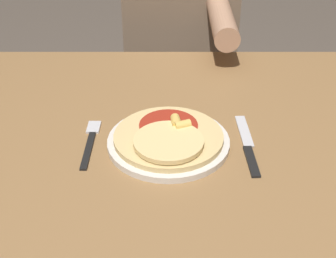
# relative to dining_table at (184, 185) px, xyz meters

# --- Properties ---
(dining_table) EXTENTS (1.21, 0.97, 0.77)m
(dining_table) POSITION_rel_dining_table_xyz_m (0.00, 0.00, 0.00)
(dining_table) COLOR olive
(dining_table) RESTS_ON ground_plane
(plate) EXTENTS (0.26, 0.26, 0.01)m
(plate) POSITION_rel_dining_table_xyz_m (-0.04, 0.01, 0.11)
(plate) COLOR silver
(plate) RESTS_ON dining_table
(pizza) EXTENTS (0.23, 0.23, 0.04)m
(pizza) POSITION_rel_dining_table_xyz_m (-0.03, 0.00, 0.13)
(pizza) COLOR #DBBC7A
(pizza) RESTS_ON plate
(fork) EXTENTS (0.03, 0.18, 0.00)m
(fork) POSITION_rel_dining_table_xyz_m (-0.20, 0.02, 0.11)
(fork) COLOR black
(fork) RESTS_ON dining_table
(knife) EXTENTS (0.03, 0.22, 0.00)m
(knife) POSITION_rel_dining_table_xyz_m (0.13, 0.00, 0.11)
(knife) COLOR black
(knife) RESTS_ON dining_table
(person_diner) EXTENTS (0.38, 0.52, 1.19)m
(person_diner) POSITION_rel_dining_table_xyz_m (0.01, 0.75, 0.04)
(person_diner) COLOR #2D2D38
(person_diner) RESTS_ON ground_plane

